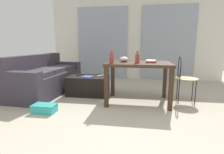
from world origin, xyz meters
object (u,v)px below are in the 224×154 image
craft_table (138,68)px  shoebox (45,108)px  bottle_far (112,58)px  book_stack (151,61)px  bowl (124,59)px  tv_remote_secondary (80,75)px  scissors (135,61)px  coffee_table (88,85)px  wire_chair (183,74)px  tv_remote_on_table (154,61)px  tv_remote_primary (100,76)px  couch (46,78)px  magazine (88,77)px  bottle_near (137,58)px

craft_table → shoebox: bearing=-152.4°
bottle_far → book_stack: size_ratio=0.91×
bowl → shoebox: 1.61m
tv_remote_secondary → craft_table: bearing=8.2°
book_stack → scissors: size_ratio=2.56×
scissors → tv_remote_secondary: 1.25m
coffee_table → craft_table: (1.07, -0.34, 0.44)m
bowl → tv_remote_secondary: (-1.00, 0.39, -0.38)m
wire_chair → craft_table: bearing=-170.0°
tv_remote_on_table → tv_remote_primary: (-1.09, 0.08, -0.35)m
couch → craft_table: bearing=-9.9°
bowl → tv_remote_primary: (-0.52, 0.32, -0.38)m
bowl → magazine: 0.90m
tv_remote_primary → book_stack: bearing=9.7°
bowl → book_stack: bearing=-4.0°
couch → scissors: couch is taller
wire_chair → book_stack: bearing=-166.5°
tv_remote_on_table → bottle_far: bearing=-171.6°
craft_table → bottle_near: bottle_near is taller
tv_remote_primary → shoebox: size_ratio=0.51×
wire_chair → book_stack: wire_chair is taller
craft_table → bottle_far: bearing=-151.6°
tv_remote_on_table → scissors: 0.38m
couch → bowl: size_ratio=11.86×
bowl → tv_remote_on_table: (0.57, 0.25, -0.04)m
bowl → scissors: size_ratio=1.72×
tv_remote_on_table → bowl: bearing=176.8°
coffee_table → tv_remote_secondary: tv_remote_secondary is taller
book_stack → tv_remote_secondary: (-1.49, 0.43, -0.36)m
tv_remote_on_table → couch: bearing=151.5°
craft_table → tv_remote_on_table: size_ratio=6.73×
bottle_far → scissors: 0.62m
bottle_far → book_stack: (0.68, 0.25, -0.07)m
couch → coffee_table: 0.99m
tv_remote_primary → couch: bearing=-150.9°
bowl → tv_remote_on_table: bearing=23.4°
tv_remote_on_table → scissors: size_ratio=1.77×
book_stack → tv_remote_on_table: size_ratio=1.45×
tv_remote_primary → shoebox: (-0.67, -1.12, -0.35)m
tv_remote_on_table → shoebox: size_ratio=0.47×
book_stack → tv_remote_on_table: bearing=74.4°
couch → wire_chair: bearing=-4.3°
tv_remote_secondary → magazine: size_ratio=0.68×
craft_table → shoebox: craft_table is taller
bottle_near → couch: bearing=165.8°
tv_remote_on_table → scissors: (-0.38, -0.04, -0.01)m
bowl → tv_remote_on_table: bowl is taller
couch → bottle_far: size_ratio=8.77×
bottle_far → tv_remote_on_table: 0.93m
coffee_table → tv_remote_secondary: 0.31m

